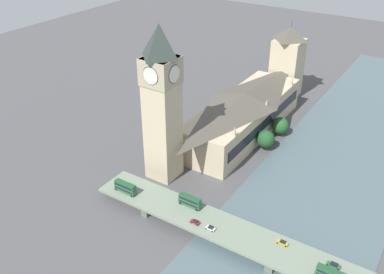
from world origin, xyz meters
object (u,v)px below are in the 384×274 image
object	(u,v)px
double_decker_bus_rear	(125,187)
car_southbound_lead	(211,228)
road_bridge	(277,252)
car_northbound_lead	(334,265)
parliament_hall	(244,113)
car_northbound_tail	(283,243)
victoria_tower	(287,63)
clock_tower	(162,100)
double_decker_bus_mid	(190,201)
car_northbound_mid	(195,222)

from	to	relation	value
double_decker_bus_rear	car_southbound_lead	size ratio (longest dim) A/B	2.78
road_bridge	car_northbound_lead	world-z (taller)	car_northbound_lead
double_decker_bus_rear	car_northbound_lead	world-z (taller)	double_decker_bus_rear
parliament_hall	car_southbound_lead	size ratio (longest dim) A/B	24.84
parliament_hall	car_northbound_tail	xyz separation A→B (m)	(-55.43, 76.85, -5.80)
parliament_hall	victoria_tower	world-z (taller)	victoria_tower
clock_tower	victoria_tower	bearing A→B (deg)	-96.06
double_decker_bus_mid	clock_tower	bearing A→B (deg)	-35.26
clock_tower	double_decker_bus_mid	xyz separation A→B (m)	(-27.22, 19.25, -31.37)
road_bridge	double_decker_bus_rear	world-z (taller)	double_decker_bus_rear
clock_tower	double_decker_bus_rear	world-z (taller)	clock_tower
victoria_tower	road_bridge	size ratio (longest dim) A/B	0.31
car_northbound_lead	car_southbound_lead	distance (m)	46.08
double_decker_bus_rear	car_northbound_tail	world-z (taller)	double_decker_bus_rear
double_decker_bus_rear	car_southbound_lead	bearing A→B (deg)	179.71
parliament_hall	car_northbound_tail	size ratio (longest dim) A/B	22.66
road_bridge	double_decker_bus_mid	bearing A→B (deg)	-5.28
car_northbound_mid	parliament_hall	bearing A→B (deg)	-75.38
road_bridge	car_northbound_lead	size ratio (longest dim) A/B	33.92
double_decker_bus_mid	car_northbound_mid	xyz separation A→B (m)	(-7.50, 7.72, -2.03)
car_northbound_lead	car_northbound_tail	bearing A→B (deg)	-1.88
parliament_hall	double_decker_bus_rear	world-z (taller)	parliament_hall
clock_tower	car_northbound_lead	world-z (taller)	clock_tower
road_bridge	double_decker_bus_rear	size ratio (longest dim) A/B	15.25
double_decker_bus_rear	car_northbound_tail	xyz separation A→B (m)	(-69.31, -7.57, -2.09)
double_decker_bus_rear	car_northbound_tail	size ratio (longest dim) A/B	2.53
double_decker_bus_mid	car_northbound_tail	size ratio (longest dim) A/B	2.42
double_decker_bus_rear	car_northbound_mid	bearing A→B (deg)	179.31
road_bridge	victoria_tower	bearing A→B (deg)	-68.64
victoria_tower	car_northbound_lead	world-z (taller)	victoria_tower
double_decker_bus_rear	car_northbound_lead	bearing A→B (deg)	-175.51
road_bridge	car_southbound_lead	xyz separation A→B (m)	(26.01, 3.76, 1.69)
car_southbound_lead	car_northbound_lead	bearing A→B (deg)	-171.06
parliament_hall	clock_tower	bearing A→B (deg)	77.74
clock_tower	victoria_tower	world-z (taller)	clock_tower
car_northbound_lead	car_southbound_lead	size ratio (longest dim) A/B	1.25
victoria_tower	car_northbound_lead	distance (m)	157.44
car_northbound_lead	car_northbound_tail	distance (m)	19.18
double_decker_bus_rear	parliament_hall	bearing A→B (deg)	-99.34
double_decker_bus_rear	car_northbound_lead	size ratio (longest dim) A/B	2.22
car_northbound_mid	car_northbound_tail	size ratio (longest dim) A/B	0.92
clock_tower	double_decker_bus_rear	bearing A→B (deg)	87.20
parliament_hall	car_northbound_lead	distance (m)	107.71
car_southbound_lead	victoria_tower	bearing A→B (deg)	-78.62
car_southbound_lead	double_decker_bus_rear	bearing A→B (deg)	-0.29
double_decker_bus_rear	car_northbound_mid	world-z (taller)	double_decker_bus_rear
double_decker_bus_mid	double_decker_bus_rear	world-z (taller)	double_decker_bus_rear
road_bridge	car_northbound_lead	xyz separation A→B (m)	(-19.51, -3.40, 1.71)
parliament_hall	car_northbound_tail	distance (m)	94.93
double_decker_bus_mid	car_northbound_tail	distance (m)	40.84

